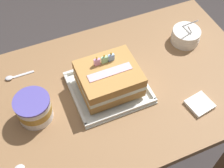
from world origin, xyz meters
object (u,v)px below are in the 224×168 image
at_px(serving_spoon_near_tray, 12,77).
at_px(birthday_cake, 108,78).
at_px(foil_tray, 109,88).
at_px(ice_cream_tub, 34,109).
at_px(bowl_stack, 186,36).
at_px(napkin_pile, 200,104).

bearing_deg(serving_spoon_near_tray, birthday_cake, -31.03).
relative_size(foil_tray, serving_spoon_near_tray, 2.47).
bearing_deg(ice_cream_tub, birthday_cake, 1.95).
xyz_separation_m(foil_tray, serving_spoon_near_tray, (-0.35, 0.21, -0.00)).
height_order(bowl_stack, napkin_pile, bowl_stack).
height_order(birthday_cake, ice_cream_tub, birthday_cake).
bearing_deg(serving_spoon_near_tray, ice_cream_tub, -77.66).
bearing_deg(bowl_stack, ice_cream_tub, -170.03).
bearing_deg(birthday_cake, ice_cream_tub, -178.05).
bearing_deg(ice_cream_tub, napkin_pile, -18.55).
height_order(ice_cream_tub, serving_spoon_near_tray, ice_cream_tub).
bearing_deg(napkin_pile, bowl_stack, 68.07).
distance_m(birthday_cake, ice_cream_tub, 0.31).
distance_m(ice_cream_tub, napkin_pile, 0.64).
bearing_deg(foil_tray, bowl_stack, 15.40).
bearing_deg(birthday_cake, serving_spoon_near_tray, 148.97).
height_order(foil_tray, napkin_pile, foil_tray).
distance_m(foil_tray, birthday_cake, 0.07).
bearing_deg(napkin_pile, serving_spoon_near_tray, 146.91).
bearing_deg(ice_cream_tub, bowl_stack, 9.97).
bearing_deg(serving_spoon_near_tray, foil_tray, -31.05).
relative_size(foil_tray, napkin_pile, 2.86).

